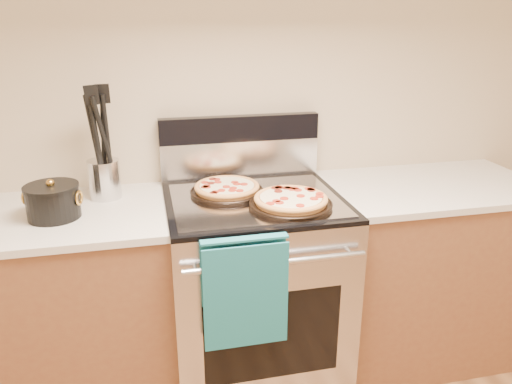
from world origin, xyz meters
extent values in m
plane|color=#C7B390|center=(0.00, 2.00, 1.35)|extent=(4.00, 0.00, 4.00)
cube|color=#B7B7BC|center=(0.00, 1.65, 0.45)|extent=(0.76, 0.68, 0.90)
cube|color=black|center=(0.00, 1.31, 0.45)|extent=(0.56, 0.01, 0.40)
cube|color=black|center=(0.00, 1.65, 0.91)|extent=(0.76, 0.68, 0.02)
cube|color=silver|center=(0.00, 1.96, 1.01)|extent=(0.76, 0.06, 0.18)
cube|color=black|center=(0.00, 1.96, 1.16)|extent=(0.76, 0.06, 0.12)
cylinder|color=silver|center=(0.00, 1.27, 0.80)|extent=(0.70, 0.03, 0.03)
cube|color=gray|center=(0.00, 1.62, 0.92)|extent=(0.70, 0.55, 0.01)
cube|color=brown|center=(-0.88, 1.68, 0.44)|extent=(1.00, 0.62, 0.88)
cube|color=beige|center=(-0.88, 1.68, 0.90)|extent=(1.02, 0.64, 0.03)
cube|color=brown|center=(0.88, 1.68, 0.44)|extent=(1.00, 0.62, 0.88)
cube|color=beige|center=(0.88, 1.68, 0.90)|extent=(1.02, 0.64, 0.03)
cylinder|color=silver|center=(-0.63, 1.83, 0.99)|extent=(0.17, 0.17, 0.17)
cylinder|color=black|center=(-0.81, 1.64, 0.97)|extent=(0.25, 0.25, 0.12)
camera|label=1|loc=(-0.44, -0.32, 1.67)|focal=35.00mm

